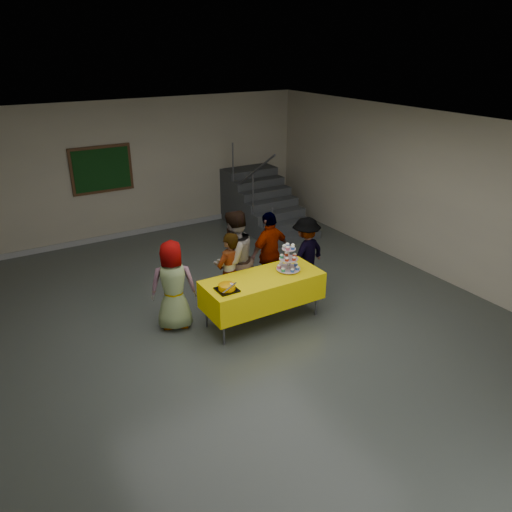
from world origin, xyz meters
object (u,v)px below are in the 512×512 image
at_px(schoolchild_d, 270,253).
at_px(bear_cake, 227,287).
at_px(cupcake_stand, 289,260).
at_px(staircase, 261,205).
at_px(schoolchild_b, 230,274).
at_px(schoolchild_a, 173,286).
at_px(bake_table, 263,290).
at_px(schoolchild_e, 306,254).
at_px(noticeboard, 102,169).
at_px(schoolchild_c, 234,260).

bearing_deg(schoolchild_d, bear_cake, 22.38).
distance_m(cupcake_stand, staircase, 4.38).
distance_m(schoolchild_b, staircase, 4.35).
distance_m(schoolchild_a, schoolchild_d, 1.89).
distance_m(bake_table, cupcake_stand, 0.62).
relative_size(schoolchild_a, staircase, 0.59).
bearing_deg(bear_cake, bake_table, 8.91).
bearing_deg(schoolchild_e, schoolchild_b, -9.40).
xyz_separation_m(schoolchild_b, schoolchild_d, (0.94, 0.28, 0.05)).
height_order(bake_table, schoolchild_e, schoolchild_e).
bearing_deg(cupcake_stand, schoolchild_e, 37.61).
bearing_deg(schoolchild_a, cupcake_stand, -175.54).
bearing_deg(cupcake_stand, schoolchild_d, 79.20).
height_order(bake_table, bear_cake, bear_cake).
relative_size(schoolchild_d, schoolchild_e, 1.12).
xyz_separation_m(schoolchild_b, noticeboard, (-0.77, 4.26, 0.90)).
height_order(cupcake_stand, noticeboard, noticeboard).
xyz_separation_m(schoolchild_c, schoolchild_e, (1.40, -0.06, -0.17)).
bearing_deg(bake_table, bear_cake, -171.09).
relative_size(cupcake_stand, schoolchild_a, 0.31).
relative_size(cupcake_stand, schoolchild_d, 0.30).
relative_size(bear_cake, schoolchild_c, 0.21).
bearing_deg(schoolchild_a, bear_cake, 153.20).
height_order(schoolchild_d, noticeboard, noticeboard).
xyz_separation_m(bake_table, schoolchild_b, (-0.31, 0.50, 0.14)).
relative_size(bear_cake, schoolchild_a, 0.25).
bearing_deg(schoolchild_e, schoolchild_d, -28.28).
bearing_deg(schoolchild_d, staircase, -130.86).
relative_size(schoolchild_d, noticeboard, 1.15).
xyz_separation_m(bake_table, schoolchild_a, (-1.25, 0.55, 0.15)).
xyz_separation_m(schoolchild_b, schoolchild_c, (0.17, 0.17, 0.14)).
xyz_separation_m(bear_cake, staircase, (3.05, 4.03, -0.34)).
bearing_deg(bake_table, staircase, 58.83).
bearing_deg(schoolchild_a, noticeboard, -70.14).
distance_m(bear_cake, noticeboard, 4.94).
height_order(cupcake_stand, schoolchild_a, schoolchild_a).
bearing_deg(schoolchild_b, noticeboard, -98.27).
distance_m(bear_cake, schoolchild_e, 2.08).
distance_m(bake_table, bear_cake, 0.74).
xyz_separation_m(bake_table, schoolchild_c, (-0.14, 0.67, 0.28)).
distance_m(schoolchild_b, schoolchild_d, 0.98).
relative_size(bear_cake, schoolchild_d, 0.24).
relative_size(schoolchild_a, schoolchild_d, 0.95).
distance_m(bear_cake, staircase, 5.06).
bearing_deg(bake_table, schoolchild_b, 121.96).
xyz_separation_m(schoolchild_b, staircase, (2.68, 3.42, -0.21)).
relative_size(bake_table, schoolchild_c, 1.13).
bearing_deg(staircase, schoolchild_d, -119.06).
height_order(cupcake_stand, schoolchild_d, schoolchild_d).
bearing_deg(schoolchild_b, schoolchild_c, -154.31).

